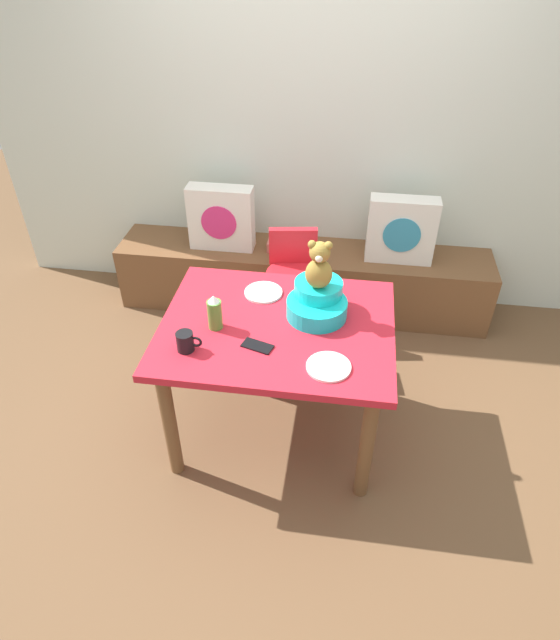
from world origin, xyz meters
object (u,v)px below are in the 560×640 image
(infant_seat_teal, at_px, (317,302))
(dinner_plate_near, at_px, (329,367))
(dining_table, at_px, (277,342))
(teddy_bear, at_px, (319,266))
(pillow_floral_right, at_px, (401,230))
(ketchup_bottle, at_px, (215,313))
(pillow_floral_left, at_px, (221,218))
(highchair, at_px, (293,277))
(book_stack, at_px, (282,245))
(dinner_plate_far, at_px, (263,292))
(cell_phone, at_px, (257,346))
(coffee_mug, at_px, (186,342))

(infant_seat_teal, xyz_separation_m, dinner_plate_near, (0.09, -0.39, -0.07))
(dining_table, bearing_deg, teddy_bear, 32.18)
(pillow_floral_right, bearing_deg, ketchup_bottle, -126.81)
(pillow_floral_left, height_order, dinner_plate_near, pillow_floral_left)
(pillow_floral_left, xyz_separation_m, ketchup_bottle, (0.27, -1.25, 0.15))
(highchair, xyz_separation_m, infant_seat_teal, (0.20, -0.65, 0.29))
(book_stack, height_order, highchair, highchair)
(pillow_floral_right, bearing_deg, pillow_floral_left, 180.00)
(dinner_plate_far, bearing_deg, book_stack, 91.96)
(cell_phone, bearing_deg, pillow_floral_right, -10.02)
(book_stack, distance_m, ketchup_bottle, 1.32)
(pillow_floral_right, bearing_deg, infant_seat_teal, -113.33)
(dinner_plate_far, bearing_deg, pillow_floral_right, 50.98)
(cell_phone, bearing_deg, teddy_bear, -22.54)
(highchair, xyz_separation_m, ketchup_bottle, (-0.28, -0.83, 0.31))
(teddy_bear, xyz_separation_m, cell_phone, (-0.25, -0.30, -0.27))
(pillow_floral_right, height_order, coffee_mug, pillow_floral_right)
(pillow_floral_left, distance_m, ketchup_bottle, 1.28)
(dining_table, bearing_deg, cell_phone, -109.75)
(pillow_floral_right, height_order, ketchup_bottle, ketchup_bottle)
(dining_table, xyz_separation_m, dinner_plate_near, (0.27, -0.28, 0.12))
(pillow_floral_left, height_order, infant_seat_teal, same)
(highchair, distance_m, infant_seat_teal, 0.74)
(pillow_floral_left, relative_size, dinner_plate_far, 2.20)
(dining_table, distance_m, dinner_plate_near, 0.41)
(ketchup_bottle, bearing_deg, pillow_floral_left, 102.25)
(infant_seat_teal, xyz_separation_m, teddy_bear, (0.00, -0.00, 0.21))
(pillow_floral_right, bearing_deg, teddy_bear, -113.32)
(dinner_plate_far, bearing_deg, ketchup_bottle, -119.53)
(teddy_bear, distance_m, ketchup_bottle, 0.54)
(dining_table, bearing_deg, dinner_plate_far, 113.70)
(book_stack, distance_m, dinner_plate_near, 1.56)
(dinner_plate_far, bearing_deg, coffee_mug, -118.59)
(teddy_bear, relative_size, cell_phone, 1.74)
(highchair, relative_size, coffee_mug, 6.58)
(highchair, xyz_separation_m, teddy_bear, (0.20, -0.65, 0.50))
(dinner_plate_near, bearing_deg, book_stack, 105.64)
(ketchup_bottle, relative_size, dinner_plate_far, 0.92)
(pillow_floral_left, distance_m, dining_table, 1.31)
(dining_table, bearing_deg, pillow_floral_right, 61.44)
(highchair, height_order, infant_seat_teal, infant_seat_teal)
(dinner_plate_near, bearing_deg, pillow_floral_right, 75.70)
(highchair, distance_m, coffee_mug, 1.11)
(teddy_bear, bearing_deg, infant_seat_teal, 90.00)
(dining_table, height_order, coffee_mug, coffee_mug)
(pillow_floral_left, height_order, ketchup_bottle, ketchup_bottle)
(dinner_plate_far, bearing_deg, pillow_floral_left, 115.80)
(dining_table, relative_size, coffee_mug, 9.46)
(book_stack, distance_m, dinner_plate_far, 0.99)
(pillow_floral_right, xyz_separation_m, infant_seat_teal, (-0.46, -1.07, 0.13))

